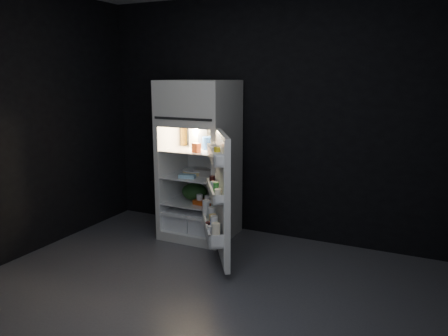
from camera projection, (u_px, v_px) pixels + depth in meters
The scene contains 18 objects.
floor at pixel (193, 296), 3.70m from camera, with size 4.00×3.40×0.00m, color #4B4B50.
wall_back at pixel (266, 119), 4.92m from camera, with size 4.00×0.00×2.70m, color black.
wall_left at pixel (13, 126), 4.26m from camera, with size 0.00×3.40×2.70m, color black.
refrigerator at pixel (200, 154), 4.93m from camera, with size 0.76×0.71×1.78m.
fridge_door at pixel (219, 199), 4.13m from camera, with size 0.55×0.71×1.22m.
milk_jug at pixel (198, 137), 4.93m from camera, with size 0.14×0.14×0.24m, color white.
mayo_jar at pixel (208, 143), 4.83m from camera, with size 0.11×0.11×0.14m, color #2153B4.
jam_jar at pixel (219, 145), 4.74m from camera, with size 0.10×0.10×0.13m, color black.
amber_bottle at pixel (184, 136), 5.10m from camera, with size 0.08×0.08×0.22m, color #AB741B.
small_carton at pixel (196, 148), 4.64m from camera, with size 0.08×0.06×0.10m, color #CA4717.
egg_carton at pixel (207, 173), 4.88m from camera, with size 0.29×0.11×0.07m, color gray.
pie at pixel (196, 172), 5.01m from camera, with size 0.30×0.30×0.04m, color tan.
flat_package at pixel (187, 176), 4.79m from camera, with size 0.18×0.09×0.04m, color #8BBCD6.
wrapped_pkg at pixel (218, 172), 4.98m from camera, with size 0.13×0.11×0.05m, color #EEE5C3.
produce_bag at pixel (195, 192), 5.00m from camera, with size 0.30×0.26×0.20m, color #193815.
yogurt_tray at pixel (204, 203), 4.83m from camera, with size 0.24×0.13×0.05m, color #A6390E.
small_can_red at pixel (216, 195), 5.04m from camera, with size 0.06×0.06×0.09m, color #A6390E.
small_can_silver at pixel (226, 197), 5.00m from camera, with size 0.06×0.06×0.09m, color silver.
Camera 1 is at (1.70, -2.95, 1.83)m, focal length 35.00 mm.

